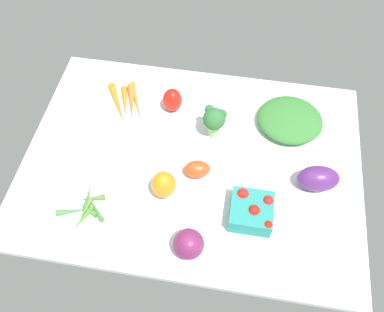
{
  "coord_description": "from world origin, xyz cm",
  "views": [
    {
      "loc": [
        11.61,
        -69.37,
        108.89
      ],
      "look_at": [
        0.0,
        0.0,
        4.0
      ],
      "focal_mm": 38.47,
      "sensor_mm": 36.0,
      "label": 1
    }
  ],
  "objects_px": {
    "eggplant": "(318,179)",
    "broccoli_head": "(214,119)",
    "berry_basket": "(251,210)",
    "roma_tomato": "(197,169)",
    "red_onion_center": "(189,244)",
    "carrot_bunch": "(127,102)",
    "bell_pepper_orange": "(164,185)",
    "bell_pepper_red": "(172,100)",
    "leafy_greens_clump": "(290,120)",
    "okra_pile": "(86,208)"
  },
  "relations": [
    {
      "from": "eggplant",
      "to": "broccoli_head",
      "type": "relative_size",
      "value": 1.09
    },
    {
      "from": "berry_basket",
      "to": "roma_tomato",
      "type": "relative_size",
      "value": 1.51
    },
    {
      "from": "red_onion_center",
      "to": "roma_tomato",
      "type": "distance_m",
      "value": 0.24
    },
    {
      "from": "carrot_bunch",
      "to": "eggplant",
      "type": "distance_m",
      "value": 0.67
    },
    {
      "from": "bell_pepper_orange",
      "to": "bell_pepper_red",
      "type": "bearing_deg",
      "value": 96.63
    },
    {
      "from": "berry_basket",
      "to": "leafy_greens_clump",
      "type": "bearing_deg",
      "value": 74.56
    },
    {
      "from": "red_onion_center",
      "to": "carrot_bunch",
      "type": "xyz_separation_m",
      "value": [
        -0.3,
        0.48,
        -0.03
      ]
    },
    {
      "from": "berry_basket",
      "to": "bell_pepper_orange",
      "type": "bearing_deg",
      "value": 172.86
    },
    {
      "from": "red_onion_center",
      "to": "roma_tomato",
      "type": "height_order",
      "value": "red_onion_center"
    },
    {
      "from": "eggplant",
      "to": "roma_tomato",
      "type": "bearing_deg",
      "value": -5.78
    },
    {
      "from": "berry_basket",
      "to": "roma_tomato",
      "type": "bearing_deg",
      "value": 146.89
    },
    {
      "from": "leafy_greens_clump",
      "to": "berry_basket",
      "type": "distance_m",
      "value": 0.36
    },
    {
      "from": "red_onion_center",
      "to": "eggplant",
      "type": "relative_size",
      "value": 0.67
    },
    {
      "from": "berry_basket",
      "to": "bell_pepper_red",
      "type": "bearing_deg",
      "value": 129.55
    },
    {
      "from": "red_onion_center",
      "to": "broccoli_head",
      "type": "xyz_separation_m",
      "value": [
        0.01,
        0.41,
        0.03
      ]
    },
    {
      "from": "bell_pepper_orange",
      "to": "okra_pile",
      "type": "bearing_deg",
      "value": -157.06
    },
    {
      "from": "roma_tomato",
      "to": "broccoli_head",
      "type": "bearing_deg",
      "value": -110.61
    },
    {
      "from": "bell_pepper_red",
      "to": "leafy_greens_clump",
      "type": "xyz_separation_m",
      "value": [
        0.39,
        -0.01,
        -0.02
      ]
    },
    {
      "from": "berry_basket",
      "to": "eggplant",
      "type": "bearing_deg",
      "value": 35.65
    },
    {
      "from": "berry_basket",
      "to": "bell_pepper_orange",
      "type": "xyz_separation_m",
      "value": [
        -0.26,
        0.03,
        0.01
      ]
    },
    {
      "from": "carrot_bunch",
      "to": "bell_pepper_orange",
      "type": "xyz_separation_m",
      "value": [
        0.2,
        -0.32,
        0.04
      ]
    },
    {
      "from": "carrot_bunch",
      "to": "leafy_greens_clump",
      "type": "bearing_deg",
      "value": 0.03
    },
    {
      "from": "okra_pile",
      "to": "broccoli_head",
      "type": "xyz_separation_m",
      "value": [
        0.32,
        0.33,
        0.06
      ]
    },
    {
      "from": "red_onion_center",
      "to": "leafy_greens_clump",
      "type": "bearing_deg",
      "value": 62.28
    },
    {
      "from": "berry_basket",
      "to": "roma_tomato",
      "type": "distance_m",
      "value": 0.2
    },
    {
      "from": "okra_pile",
      "to": "bell_pepper_red",
      "type": "height_order",
      "value": "bell_pepper_red"
    },
    {
      "from": "eggplant",
      "to": "bell_pepper_orange",
      "type": "bearing_deg",
      "value": 3.82
    },
    {
      "from": "berry_basket",
      "to": "bell_pepper_orange",
      "type": "distance_m",
      "value": 0.26
    },
    {
      "from": "bell_pepper_red",
      "to": "roma_tomato",
      "type": "xyz_separation_m",
      "value": [
        0.12,
        -0.24,
        -0.02
      ]
    },
    {
      "from": "carrot_bunch",
      "to": "bell_pepper_orange",
      "type": "distance_m",
      "value": 0.37
    },
    {
      "from": "roma_tomato",
      "to": "eggplant",
      "type": "relative_size",
      "value": 0.63
    },
    {
      "from": "leafy_greens_clump",
      "to": "eggplant",
      "type": "xyz_separation_m",
      "value": [
        0.09,
        -0.22,
        0.01
      ]
    },
    {
      "from": "leafy_greens_clump",
      "to": "bell_pepper_orange",
      "type": "bearing_deg",
      "value": -138.01
    },
    {
      "from": "bell_pepper_red",
      "to": "berry_basket",
      "type": "height_order",
      "value": "bell_pepper_red"
    },
    {
      "from": "leafy_greens_clump",
      "to": "eggplant",
      "type": "height_order",
      "value": "eggplant"
    },
    {
      "from": "red_onion_center",
      "to": "roma_tomato",
      "type": "xyz_separation_m",
      "value": [
        -0.02,
        0.24,
        -0.01
      ]
    },
    {
      "from": "bell_pepper_red",
      "to": "eggplant",
      "type": "relative_size",
      "value": 0.7
    },
    {
      "from": "bell_pepper_orange",
      "to": "broccoli_head",
      "type": "relative_size",
      "value": 0.83
    },
    {
      "from": "red_onion_center",
      "to": "bell_pepper_orange",
      "type": "height_order",
      "value": "bell_pepper_orange"
    },
    {
      "from": "berry_basket",
      "to": "eggplant",
      "type": "height_order",
      "value": "eggplant"
    },
    {
      "from": "bell_pepper_red",
      "to": "roma_tomato",
      "type": "distance_m",
      "value": 0.27
    },
    {
      "from": "red_onion_center",
      "to": "carrot_bunch",
      "type": "relative_size",
      "value": 0.45
    },
    {
      "from": "berry_basket",
      "to": "okra_pile",
      "type": "bearing_deg",
      "value": -172.97
    },
    {
      "from": "bell_pepper_red",
      "to": "broccoli_head",
      "type": "xyz_separation_m",
      "value": [
        0.15,
        -0.08,
        0.03
      ]
    },
    {
      "from": "okra_pile",
      "to": "leafy_greens_clump",
      "type": "distance_m",
      "value": 0.7
    },
    {
      "from": "roma_tomato",
      "to": "bell_pepper_red",
      "type": "bearing_deg",
      "value": -74.53
    },
    {
      "from": "okra_pile",
      "to": "berry_basket",
      "type": "height_order",
      "value": "berry_basket"
    },
    {
      "from": "carrot_bunch",
      "to": "broccoli_head",
      "type": "bearing_deg",
      "value": -13.56
    },
    {
      "from": "bell_pepper_red",
      "to": "broccoli_head",
      "type": "relative_size",
      "value": 0.76
    },
    {
      "from": "carrot_bunch",
      "to": "berry_basket",
      "type": "relative_size",
      "value": 1.56
    }
  ]
}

